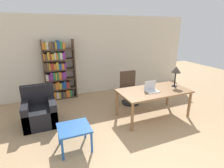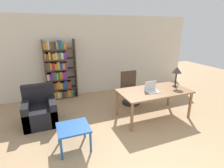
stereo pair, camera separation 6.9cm
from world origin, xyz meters
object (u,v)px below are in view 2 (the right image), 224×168
at_px(armchair, 40,112).
at_px(desk, 154,93).
at_px(table_lamp, 177,71).
at_px(office_chair, 130,89).
at_px(bookshelf, 59,72).
at_px(laptop, 152,89).
at_px(side_table_blue, 73,130).

bearing_deg(armchair, desk, -15.45).
xyz_separation_m(table_lamp, office_chair, (-0.84, 1.02, -0.75)).
relative_size(desk, office_chair, 1.84).
bearing_deg(office_chair, bookshelf, 149.25).
bearing_deg(armchair, bookshelf, 66.27).
bearing_deg(laptop, side_table_blue, -167.28).
distance_m(desk, armchair, 2.93).
xyz_separation_m(desk, office_chair, (-0.13, 1.06, -0.22)).
distance_m(armchair, bookshelf, 1.73).
relative_size(office_chair, side_table_blue, 1.63).
bearing_deg(armchair, table_lamp, -11.75).
xyz_separation_m(laptop, side_table_blue, (-2.10, -0.47, -0.40)).
relative_size(side_table_blue, bookshelf, 0.31).
relative_size(table_lamp, armchair, 0.60).
bearing_deg(desk, armchair, 164.55).
xyz_separation_m(desk, bookshelf, (-2.15, 2.26, 0.23)).
distance_m(desk, bookshelf, 3.13).
distance_m(desk, laptop, 0.18).
relative_size(table_lamp, bookshelf, 0.29).
relative_size(office_chair, armchair, 1.06).
bearing_deg(side_table_blue, bookshelf, 88.89).
distance_m(laptop, table_lamp, 0.91).
bearing_deg(desk, side_table_blue, -166.99).
distance_m(desk, office_chair, 1.09).
height_order(side_table_blue, armchair, armchair).
relative_size(table_lamp, side_table_blue, 0.91).
xyz_separation_m(table_lamp, side_table_blue, (-2.91, -0.55, -0.79)).
distance_m(laptop, armchair, 2.86).
height_order(laptop, office_chair, laptop).
height_order(laptop, table_lamp, table_lamp).
bearing_deg(bookshelf, laptop, -48.37).
bearing_deg(laptop, table_lamp, 5.52).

